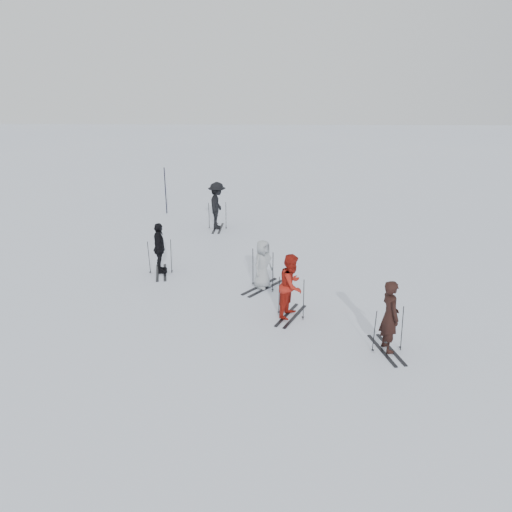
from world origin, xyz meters
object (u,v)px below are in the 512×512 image
at_px(skier_grey, 263,265).
at_px(skier_uphill_left, 160,249).
at_px(skier_uphill_far, 217,206).
at_px(piste_marker, 165,191).
at_px(skier_red, 291,286).
at_px(skier_near_dark, 390,317).

bearing_deg(skier_grey, skier_uphill_left, 108.51).
xyz_separation_m(skier_grey, skier_uphill_far, (-2.09, 6.50, 0.24)).
bearing_deg(piste_marker, skier_uphill_left, -79.91).
distance_m(skier_red, skier_grey, 2.12).
distance_m(skier_grey, skier_uphill_left, 3.65).
bearing_deg(skier_uphill_left, piste_marker, -1.84).
height_order(skier_red, skier_uphill_far, skier_uphill_far).
bearing_deg(piste_marker, skier_red, -62.74).
bearing_deg(skier_near_dark, piste_marker, 18.45).
bearing_deg(skier_grey, skier_red, -120.26).
distance_m(skier_near_dark, skier_grey, 4.83).
xyz_separation_m(skier_near_dark, skier_grey, (-3.06, 3.73, -0.13)).
xyz_separation_m(skier_near_dark, skier_uphill_far, (-5.16, 10.22, 0.12)).
distance_m(skier_uphill_left, skier_uphill_far, 5.51).
xyz_separation_m(skier_red, skier_uphill_left, (-4.27, 3.12, -0.03)).
relative_size(skier_uphill_far, piste_marker, 0.91).
bearing_deg(piste_marker, skier_near_dark, -58.21).
xyz_separation_m(skier_uphill_left, piste_marker, (-1.40, 7.90, 0.26)).
relative_size(skier_red, skier_uphill_far, 0.88).
height_order(skier_near_dark, skier_uphill_left, skier_near_dark).
relative_size(skier_red, piste_marker, 0.80).
bearing_deg(skier_uphill_far, skier_grey, -161.20).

